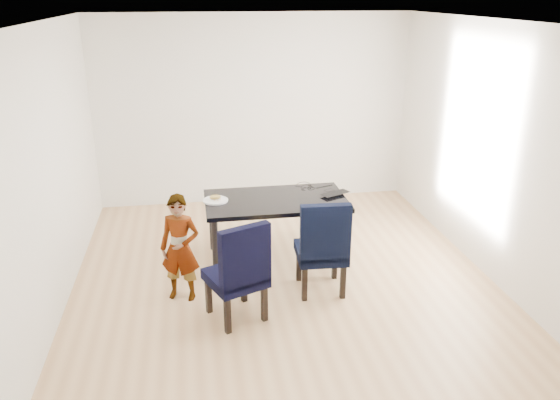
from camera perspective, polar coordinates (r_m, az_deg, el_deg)
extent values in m
cube|color=tan|center=(6.07, 0.31, -8.23)|extent=(4.50, 5.00, 0.01)
cube|color=white|center=(5.30, 0.37, 18.26)|extent=(4.50, 5.00, 0.01)
cube|color=white|center=(7.94, -2.75, 9.30)|extent=(4.50, 0.01, 2.70)
cube|color=silver|center=(3.28, 7.82, -8.60)|extent=(4.50, 0.01, 2.70)
cube|color=silver|center=(5.63, -22.95, 2.69)|extent=(0.01, 5.00, 2.70)
cube|color=white|center=(6.30, 21.06, 4.80)|extent=(0.01, 5.00, 2.70)
cube|color=black|center=(6.34, -0.44, -3.05)|extent=(1.60, 0.90, 0.75)
cube|color=black|center=(5.19, -4.72, -7.22)|extent=(0.65, 0.66, 1.03)
cube|color=black|center=(5.65, 4.31, -4.64)|extent=(0.53, 0.55, 1.04)
imported|color=#D84C12|center=(5.56, -10.40, -4.97)|extent=(0.47, 0.38, 1.12)
cylinder|color=white|center=(6.17, -6.76, -0.04)|extent=(0.35, 0.35, 0.02)
ellipsoid|color=olive|center=(6.17, -6.79, 0.31)|extent=(0.13, 0.07, 0.05)
imported|color=black|center=(6.38, 5.52, 0.76)|extent=(0.41, 0.35, 0.03)
torus|color=black|center=(6.53, 2.89, 1.24)|extent=(0.17, 0.17, 0.01)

